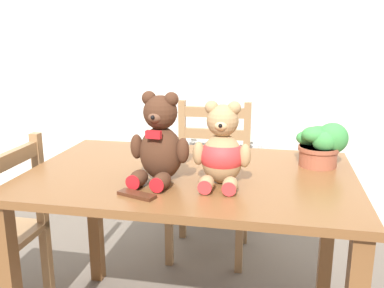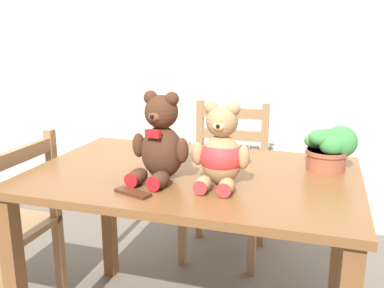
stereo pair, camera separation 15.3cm
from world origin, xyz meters
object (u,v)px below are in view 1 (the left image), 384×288
object	(u,v)px
teddy_bear_right	(222,151)
potted_plant	(321,144)
chocolate_bar	(137,195)
wooden_chair_behind	(210,179)
teddy_bear_left	(160,143)

from	to	relation	value
teddy_bear_right	potted_plant	size ratio (longest dim) A/B	1.48
potted_plant	chocolate_bar	world-z (taller)	potted_plant
wooden_chair_behind	teddy_bear_left	distance (m)	1.01
wooden_chair_behind	teddy_bear_right	world-z (taller)	teddy_bear_right
teddy_bear_left	chocolate_bar	world-z (taller)	teddy_bear_left
teddy_bear_left	potted_plant	size ratio (longest dim) A/B	1.61
wooden_chair_behind	teddy_bear_right	distance (m)	1.01
wooden_chair_behind	teddy_bear_left	xyz separation A→B (m)	(-0.05, -0.91, 0.44)
wooden_chair_behind	teddy_bear_right	xyz separation A→B (m)	(0.18, -0.90, 0.42)
teddy_bear_left	potted_plant	xyz separation A→B (m)	(0.59, 0.30, -0.05)
potted_plant	chocolate_bar	bearing A→B (deg)	-142.51
potted_plant	chocolate_bar	size ratio (longest dim) A/B	1.50
wooden_chair_behind	potted_plant	world-z (taller)	potted_plant
wooden_chair_behind	potted_plant	size ratio (longest dim) A/B	4.44
teddy_bear_left	potted_plant	bearing A→B (deg)	-146.20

